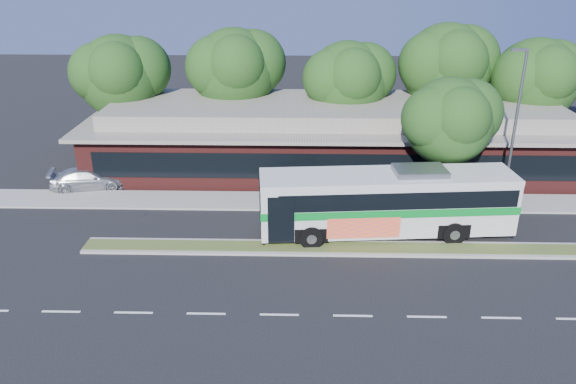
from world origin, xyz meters
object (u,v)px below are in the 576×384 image
lamp_post (514,126)px  sedan (88,178)px  transit_bus (388,198)px  sidewalk_tree (455,119)px

lamp_post → sedan: size_ratio=1.96×
transit_bus → sidewalk_tree: bearing=39.0°
transit_bus → sedan: 18.77m
sedan → lamp_post: bearing=-107.8°
transit_bus → sidewalk_tree: size_ratio=1.76×
sidewalk_tree → lamp_post: bearing=-5.6°
sidewalk_tree → sedan: bearing=175.0°
lamp_post → transit_bus: (-7.26, -3.60, -2.87)m
lamp_post → sidewalk_tree: (-3.21, 0.32, 0.29)m
lamp_post → sedan: 25.50m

